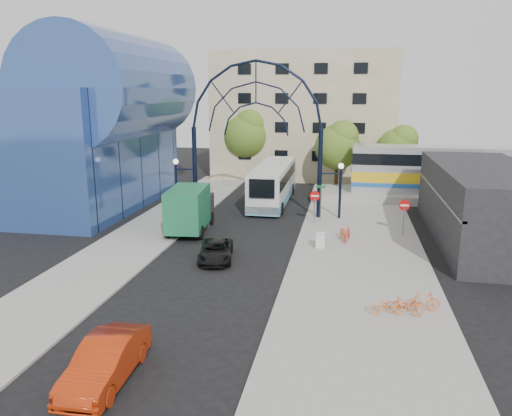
% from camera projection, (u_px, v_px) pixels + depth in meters
% --- Properties ---
extents(ground, '(120.00, 120.00, 0.00)m').
position_uv_depth(ground, '(208.00, 278.00, 26.68)').
color(ground, black).
rests_on(ground, ground).
extents(sidewalk_east, '(8.00, 56.00, 0.12)m').
position_uv_depth(sidewalk_east, '(359.00, 262.00, 29.07)').
color(sidewalk_east, gray).
rests_on(sidewalk_east, ground).
extents(plaza_west, '(5.00, 50.00, 0.12)m').
position_uv_depth(plaza_west, '(139.00, 239.00, 33.56)').
color(plaza_west, gray).
rests_on(plaza_west, ground).
extents(gateway_arch, '(13.64, 0.44, 12.10)m').
position_uv_depth(gateway_arch, '(256.00, 107.00, 38.11)').
color(gateway_arch, black).
rests_on(gateway_arch, ground).
extents(stop_sign, '(0.80, 0.07, 2.50)m').
position_uv_depth(stop_sign, '(315.00, 199.00, 36.85)').
color(stop_sign, slate).
rests_on(stop_sign, sidewalk_east).
extents(do_not_enter_sign, '(0.76, 0.07, 2.48)m').
position_uv_depth(do_not_enter_sign, '(404.00, 209.00, 33.84)').
color(do_not_enter_sign, slate).
rests_on(do_not_enter_sign, sidewalk_east).
extents(street_name_sign, '(0.70, 0.70, 2.80)m').
position_uv_depth(street_name_sign, '(321.00, 196.00, 37.32)').
color(street_name_sign, slate).
rests_on(street_name_sign, sidewalk_east).
extents(sandwich_board, '(0.55, 0.61, 0.99)m').
position_uv_depth(sandwich_board, '(320.00, 239.00, 31.23)').
color(sandwich_board, white).
rests_on(sandwich_board, sidewalk_east).
extents(transit_hall, '(16.50, 18.00, 14.50)m').
position_uv_depth(transit_hall, '(81.00, 128.00, 42.20)').
color(transit_hall, '#304F93').
rests_on(transit_hall, ground).
extents(commercial_block_east, '(6.00, 16.00, 5.00)m').
position_uv_depth(commercial_block_east, '(483.00, 204.00, 32.83)').
color(commercial_block_east, black).
rests_on(commercial_block_east, ground).
extents(apartment_block, '(20.00, 12.10, 14.00)m').
position_uv_depth(apartment_block, '(305.00, 115.00, 58.18)').
color(apartment_block, tan).
rests_on(apartment_block, ground).
extents(train_platform, '(32.00, 5.00, 0.80)m').
position_uv_depth(train_platform, '(494.00, 200.00, 44.09)').
color(train_platform, gray).
rests_on(train_platform, ground).
extents(train_car, '(25.10, 3.05, 4.20)m').
position_uv_depth(train_car, '(498.00, 172.00, 43.52)').
color(train_car, '#B7B7BC').
rests_on(train_car, train_platform).
extents(tree_north_a, '(4.48, 4.48, 7.00)m').
position_uv_depth(tree_north_a, '(339.00, 144.00, 49.34)').
color(tree_north_a, '#382314').
rests_on(tree_north_a, ground).
extents(tree_north_b, '(5.12, 5.12, 8.00)m').
position_uv_depth(tree_north_b, '(248.00, 133.00, 54.79)').
color(tree_north_b, '#382314').
rests_on(tree_north_b, ground).
extents(tree_north_c, '(4.16, 4.16, 6.50)m').
position_uv_depth(tree_north_c, '(399.00, 147.00, 50.27)').
color(tree_north_c, '#382314').
rests_on(tree_north_c, ground).
extents(city_bus, '(2.98, 12.34, 3.38)m').
position_uv_depth(city_bus, '(273.00, 183.00, 44.50)').
color(city_bus, silver).
rests_on(city_bus, ground).
extents(green_truck, '(3.00, 6.67, 3.27)m').
position_uv_depth(green_truck, '(191.00, 209.00, 35.37)').
color(green_truck, black).
rests_on(green_truck, ground).
extents(black_suv, '(2.60, 4.36, 1.14)m').
position_uv_depth(black_suv, '(216.00, 251.00, 29.45)').
color(black_suv, black).
rests_on(black_suv, ground).
extents(red_sedan, '(1.74, 4.66, 1.52)m').
position_uv_depth(red_sedan, '(106.00, 361.00, 17.08)').
color(red_sedan, '#AC290A').
rests_on(red_sedan, ground).
extents(bike_near_a, '(1.06, 2.00, 1.00)m').
position_uv_depth(bike_near_a, '(344.00, 233.00, 32.99)').
color(bike_near_a, orange).
rests_on(bike_near_a, sidewalk_east).
extents(bike_near_b, '(0.73, 1.60, 0.93)m').
position_uv_depth(bike_near_b, '(348.00, 234.00, 32.91)').
color(bike_near_b, red).
rests_on(bike_near_b, sidewalk_east).
extents(bike_far_a, '(1.73, 0.91, 0.87)m').
position_uv_depth(bike_far_a, '(388.00, 305.00, 22.06)').
color(bike_far_a, orange).
rests_on(bike_far_a, sidewalk_east).
extents(bike_far_b, '(1.63, 0.76, 0.95)m').
position_uv_depth(bike_far_b, '(423.00, 301.00, 22.37)').
color(bike_far_b, orange).
rests_on(bike_far_b, sidewalk_east).
extents(bike_far_c, '(1.72, 0.80, 0.87)m').
position_uv_depth(bike_far_c, '(404.00, 305.00, 22.03)').
color(bike_far_c, orange).
rests_on(bike_far_c, sidewalk_east).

